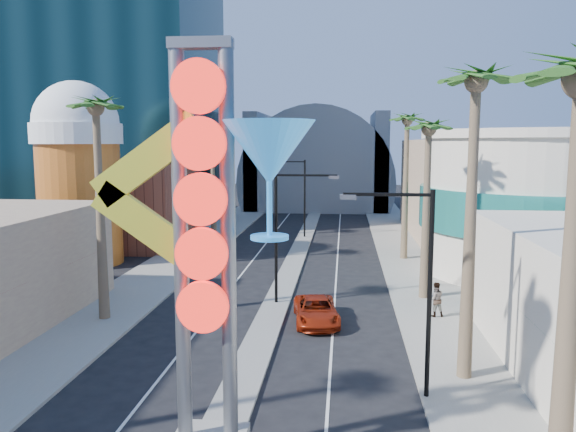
# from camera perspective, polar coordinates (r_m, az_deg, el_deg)

# --- Properties ---
(sidewalk_west) EXTENTS (5.00, 100.00, 0.15)m
(sidewalk_west) POSITION_cam_1_polar(r_m,az_deg,el_deg) (50.43, -9.90, -3.66)
(sidewalk_west) COLOR gray
(sidewalk_west) RESTS_ON ground
(sidewalk_east) EXTENTS (5.00, 100.00, 0.15)m
(sidewalk_east) POSITION_cam_1_polar(r_m,az_deg,el_deg) (48.90, 12.13, -4.06)
(sidewalk_east) COLOR gray
(sidewalk_east) RESTS_ON ground
(median) EXTENTS (1.60, 84.00, 0.15)m
(median) POSITION_cam_1_polar(r_m,az_deg,el_deg) (51.69, 1.22, -3.28)
(median) COLOR gray
(median) RESTS_ON ground
(hotel_tower) EXTENTS (20.00, 20.00, 50.00)m
(hotel_tower) POSITION_cam_1_polar(r_m,az_deg,el_deg) (71.34, -16.76, 19.52)
(hotel_tower) COLOR black
(hotel_tower) RESTS_ON ground
(brick_filler_west) EXTENTS (10.00, 10.00, 8.00)m
(brick_filler_west) POSITION_cam_1_polar(r_m,az_deg,el_deg) (54.74, -15.72, 1.20)
(brick_filler_west) COLOR brown
(brick_filler_west) RESTS_ON ground
(filler_east) EXTENTS (10.00, 20.00, 10.00)m
(filler_east) POSITION_cam_1_polar(r_m,az_deg,el_deg) (61.99, 16.92, 2.78)
(filler_east) COLOR tan
(filler_east) RESTS_ON ground
(beer_mug) EXTENTS (7.00, 7.00, 14.50)m
(beer_mug) POSITION_cam_1_polar(r_m,az_deg,el_deg) (47.56, -20.53, 4.75)
(beer_mug) COLOR #AE5E17
(beer_mug) RESTS_ON ground
(turquoise_building) EXTENTS (16.60, 16.60, 10.60)m
(turquoise_building) POSITION_cam_1_polar(r_m,az_deg,el_deg) (45.09, 23.81, 1.16)
(turquoise_building) COLOR beige
(turquoise_building) RESTS_ON ground
(canopy) EXTENTS (22.00, 16.00, 22.00)m
(canopy) POSITION_cam_1_polar(r_m,az_deg,el_deg) (84.90, 3.05, 3.79)
(canopy) COLOR slate
(canopy) RESTS_ON ground
(neon_sign) EXTENTS (6.53, 2.60, 12.55)m
(neon_sign) POSITION_cam_1_polar(r_m,az_deg,el_deg) (16.09, -5.73, -1.03)
(neon_sign) COLOR gray
(neon_sign) RESTS_ON ground
(streetlight_0) EXTENTS (3.79, 0.25, 8.00)m
(streetlight_0) POSITION_cam_1_polar(r_m,az_deg,el_deg) (33.17, -0.29, -0.88)
(streetlight_0) COLOR black
(streetlight_0) RESTS_ON ground
(streetlight_1) EXTENTS (3.79, 0.25, 8.00)m
(streetlight_1) POSITION_cam_1_polar(r_m,az_deg,el_deg) (57.02, 1.16, 2.60)
(streetlight_1) COLOR black
(streetlight_1) RESTS_ON ground
(streetlight_2) EXTENTS (3.45, 0.25, 8.00)m
(streetlight_2) POSITION_cam_1_polar(r_m,az_deg,el_deg) (21.37, 12.99, -5.84)
(streetlight_2) COLOR black
(streetlight_2) RESTS_ON ground
(palm_1) EXTENTS (2.40, 2.40, 12.70)m
(palm_1) POSITION_cam_1_polar(r_m,az_deg,el_deg) (31.47, -18.90, 9.14)
(palm_1) COLOR brown
(palm_1) RESTS_ON ground
(palm_2) EXTENTS (2.40, 2.40, 11.20)m
(palm_2) POSITION_cam_1_polar(r_m,az_deg,el_deg) (44.58, -11.29, 7.04)
(palm_2) COLOR brown
(palm_2) RESTS_ON ground
(palm_3) EXTENTS (2.40, 2.40, 11.20)m
(palm_3) POSITION_cam_1_polar(r_m,az_deg,el_deg) (56.16, -7.69, 7.16)
(palm_3) COLOR brown
(palm_3) RESTS_ON ground
(palm_5) EXTENTS (2.40, 2.40, 13.20)m
(palm_5) POSITION_cam_1_polar(r_m,az_deg,el_deg) (23.24, 18.51, 11.00)
(palm_5) COLOR brown
(palm_5) RESTS_ON ground
(palm_6) EXTENTS (2.40, 2.40, 11.70)m
(palm_6) POSITION_cam_1_polar(r_m,az_deg,el_deg) (35.00, 14.09, 7.63)
(palm_6) COLOR brown
(palm_6) RESTS_ON ground
(palm_7) EXTENTS (2.40, 2.40, 12.70)m
(palm_7) POSITION_cam_1_polar(r_m,az_deg,el_deg) (46.92, 12.01, 8.67)
(palm_7) COLOR brown
(palm_7) RESTS_ON ground
(red_pickup) EXTENTS (2.90, 5.17, 1.36)m
(red_pickup) POSITION_cam_1_polar(r_m,az_deg,el_deg) (30.74, 2.89, -9.58)
(red_pickup) COLOR #9B240B
(red_pickup) RESTS_ON ground
(pedestrian_b) EXTENTS (1.04, 0.88, 1.92)m
(pedestrian_b) POSITION_cam_1_polar(r_m,az_deg,el_deg) (32.31, 14.75, -8.18)
(pedestrian_b) COLOR gray
(pedestrian_b) RESTS_ON sidewalk_east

